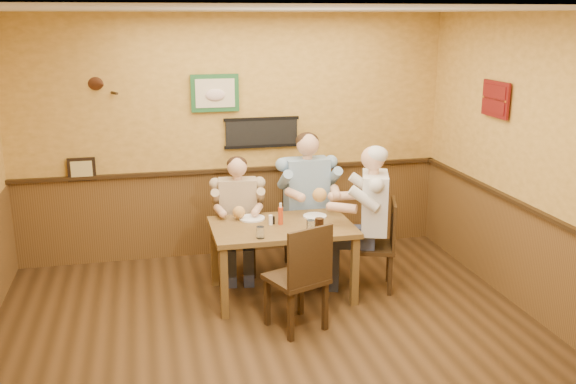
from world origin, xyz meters
name	(u,v)px	position (x,y,z in m)	size (l,w,h in m)	color
room	(290,153)	(0.13, 0.17, 1.69)	(5.02, 5.03, 2.81)	#33210F
dining_table	(282,234)	(0.28, 1.15, 0.66)	(1.40, 0.90, 0.75)	brown
chair_back_left	(239,238)	(-0.06, 1.81, 0.42)	(0.38, 0.38, 0.83)	#342210
chair_back_right	(306,226)	(0.71, 1.84, 0.48)	(0.45, 0.45, 0.97)	#342210
chair_right_end	(373,245)	(1.23, 1.11, 0.48)	(0.44, 0.44, 0.95)	#342210
chair_near_side	(296,276)	(0.25, 0.42, 0.51)	(0.47, 0.47, 1.01)	#342210
diner_tan_shirt	(238,222)	(-0.06, 1.81, 0.59)	(0.55, 0.55, 1.19)	tan
diner_blue_polo	(306,208)	(0.71, 1.84, 0.69)	(0.64, 0.64, 1.39)	#7A9AB8
diner_white_elder	(374,226)	(1.23, 1.11, 0.68)	(0.63, 0.63, 1.36)	silver
water_glass_left	(260,232)	(0.00, 0.81, 0.81)	(0.07, 0.07, 0.11)	white
water_glass_mid	(311,226)	(0.50, 0.86, 0.81)	(0.08, 0.08, 0.12)	white
cola_tumbler	(319,224)	(0.60, 0.93, 0.81)	(0.09, 0.09, 0.11)	black
hot_sauce_bottle	(281,215)	(0.27, 1.17, 0.85)	(0.05, 0.05, 0.20)	#C23C14
salt_shaker	(271,220)	(0.17, 1.18, 0.80)	(0.04, 0.04, 0.10)	white
pepper_shaker	(273,220)	(0.20, 1.20, 0.79)	(0.03, 0.03, 0.08)	black
plate_far_left	(252,218)	(0.02, 1.40, 0.76)	(0.27, 0.27, 0.02)	white
plate_far_right	(315,216)	(0.67, 1.33, 0.76)	(0.24, 0.24, 0.02)	white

